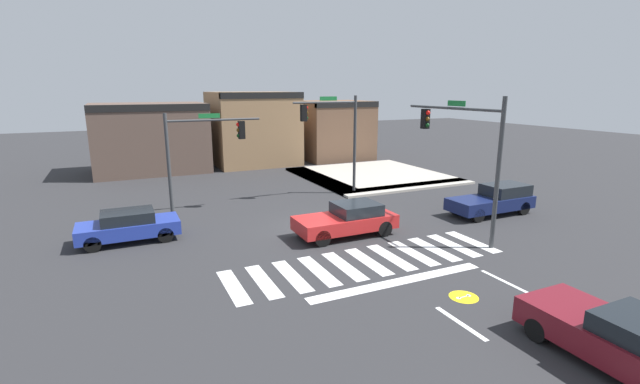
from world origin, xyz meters
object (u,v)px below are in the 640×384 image
object	(u,v)px
car_navy	(494,199)
car_blue	(129,226)
traffic_signal_northwest	(203,143)
car_red	(348,219)
traffic_signal_northeast	(334,128)
car_maroon	(627,340)
traffic_signal_southeast	(463,141)

from	to	relation	value
car_navy	car_blue	bearing A→B (deg)	-11.13
traffic_signal_northwest	car_red	size ratio (longest dim) A/B	1.17
traffic_signal_northeast	car_maroon	xyz separation A→B (m)	(-1.58, -18.31, -3.41)
car_red	car_blue	bearing A→B (deg)	-19.82
traffic_signal_northeast	traffic_signal_southeast	xyz separation A→B (m)	(1.80, -8.91, 0.08)
traffic_signal_northeast	car_maroon	size ratio (longest dim) A/B	1.35
traffic_signal_southeast	car_blue	world-z (taller)	traffic_signal_southeast
traffic_signal_northeast	car_blue	world-z (taller)	traffic_signal_northeast
traffic_signal_southeast	car_navy	distance (m)	5.51
traffic_signal_northwest	car_navy	world-z (taller)	traffic_signal_northwest
car_red	car_blue	world-z (taller)	car_red
traffic_signal_northeast	car_red	distance (m)	8.32
car_navy	car_blue	world-z (taller)	car_navy
traffic_signal_southeast	traffic_signal_northwest	world-z (taller)	traffic_signal_southeast
traffic_signal_southeast	car_maroon	size ratio (longest dim) A/B	1.38
traffic_signal_southeast	car_red	distance (m)	6.09
traffic_signal_northeast	traffic_signal_northwest	distance (m)	7.81
traffic_signal_southeast	traffic_signal_northwest	distance (m)	12.85
car_blue	traffic_signal_northwest	bearing A→B (deg)	40.93
traffic_signal_northwest	car_maroon	distance (m)	19.20
traffic_signal_northwest	car_maroon	size ratio (longest dim) A/B	1.18
traffic_signal_northwest	car_maroon	bearing A→B (deg)	-70.92
traffic_signal_southeast	car_red	bearing A→B (deg)	68.02
car_maroon	car_blue	world-z (taller)	car_maroon
traffic_signal_southeast	car_navy	xyz separation A→B (m)	(3.97, 1.64, -3.45)
car_red	car_blue	distance (m)	9.49
traffic_signal_northeast	car_maroon	bearing A→B (deg)	85.07
traffic_signal_northeast	car_blue	xyz separation A→B (m)	(-11.76, -3.82, -3.44)
car_red	traffic_signal_northeast	bearing A→B (deg)	-111.96
car_maroon	car_navy	bearing A→B (deg)	-33.65
traffic_signal_southeast	car_blue	bearing A→B (deg)	69.43
car_navy	car_blue	distance (m)	17.87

